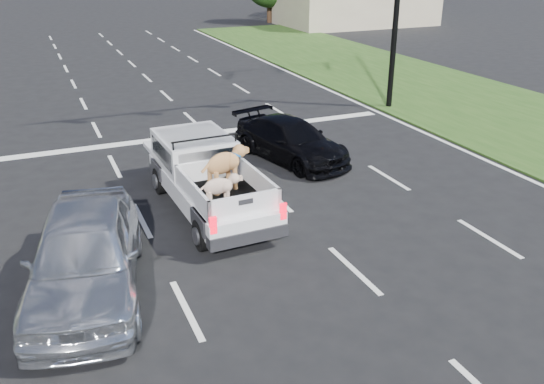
# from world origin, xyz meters

# --- Properties ---
(ground) EXTENTS (160.00, 160.00, 0.00)m
(ground) POSITION_xyz_m (0.00, 0.00, 0.00)
(ground) COLOR black
(ground) RESTS_ON ground
(road_markings) EXTENTS (17.75, 60.00, 0.01)m
(road_markings) POSITION_xyz_m (0.00, 6.56, 0.01)
(road_markings) COLOR silver
(road_markings) RESTS_ON ground
(grass_shoulder_right) EXTENTS (8.00, 60.00, 0.06)m
(grass_shoulder_right) POSITION_xyz_m (13.00, 6.00, 0.03)
(grass_shoulder_right) COLOR #214114
(grass_shoulder_right) RESTS_ON ground
(building_right) EXTENTS (12.00, 7.00, 3.60)m
(building_right) POSITION_xyz_m (22.00, 34.00, 1.80)
(building_right) COLOR #B5A98A
(building_right) RESTS_ON ground
(pickup_truck) EXTENTS (2.00, 5.00, 1.85)m
(pickup_truck) POSITION_xyz_m (-0.07, 4.01, 0.88)
(pickup_truck) COLOR black
(pickup_truck) RESTS_ON ground
(silver_sedan) EXTENTS (2.90, 5.17, 1.66)m
(silver_sedan) POSITION_xyz_m (-3.28, 1.26, 0.83)
(silver_sedan) COLOR silver
(silver_sedan) RESTS_ON ground
(black_coupe) EXTENTS (2.73, 4.55, 1.23)m
(black_coupe) POSITION_xyz_m (3.34, 6.47, 0.62)
(black_coupe) COLOR black
(black_coupe) RESTS_ON ground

